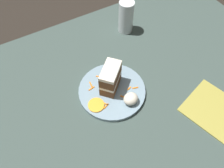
# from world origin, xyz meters

# --- Properties ---
(ground_plane) EXTENTS (6.00, 6.00, 0.00)m
(ground_plane) POSITION_xyz_m (0.00, 0.00, 0.00)
(ground_plane) COLOR black
(ground_plane) RESTS_ON ground
(dining_table) EXTENTS (1.34, 0.90, 0.04)m
(dining_table) POSITION_xyz_m (0.00, 0.00, 0.02)
(dining_table) COLOR #384742
(dining_table) RESTS_ON ground
(plate) EXTENTS (0.24, 0.24, 0.02)m
(plate) POSITION_xyz_m (-0.05, 0.02, 0.05)
(plate) COLOR gray
(plate) RESTS_ON dining_table
(cake_slice) EXTENTS (0.10, 0.10, 0.10)m
(cake_slice) POSITION_xyz_m (-0.04, 0.03, 0.10)
(cake_slice) COLOR brown
(cake_slice) RESTS_ON plate
(cream_dollop) EXTENTS (0.05, 0.05, 0.04)m
(cream_dollop) POSITION_xyz_m (-0.01, -0.05, 0.07)
(cream_dollop) COLOR silver
(cream_dollop) RESTS_ON plate
(orange_garnish) EXTENTS (0.06, 0.06, 0.01)m
(orange_garnish) POSITION_xyz_m (-0.12, -0.01, 0.06)
(orange_garnish) COLOR orange
(orange_garnish) RESTS_ON plate
(carrot_shreds_scatter) EXTENTS (0.16, 0.14, 0.00)m
(carrot_shreds_scatter) POSITION_xyz_m (-0.06, 0.01, 0.05)
(carrot_shreds_scatter) COLOR orange
(carrot_shreds_scatter) RESTS_ON plate
(drinking_glass) EXTENTS (0.06, 0.06, 0.14)m
(drinking_glass) POSITION_xyz_m (0.17, 0.27, 0.10)
(drinking_glass) COLOR silver
(drinking_glass) RESTS_ON dining_table
(menu_card) EXTENTS (0.24, 0.29, 0.00)m
(menu_card) POSITION_xyz_m (0.23, -0.25, 0.04)
(menu_card) COLOR #9E933D
(menu_card) RESTS_ON dining_table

